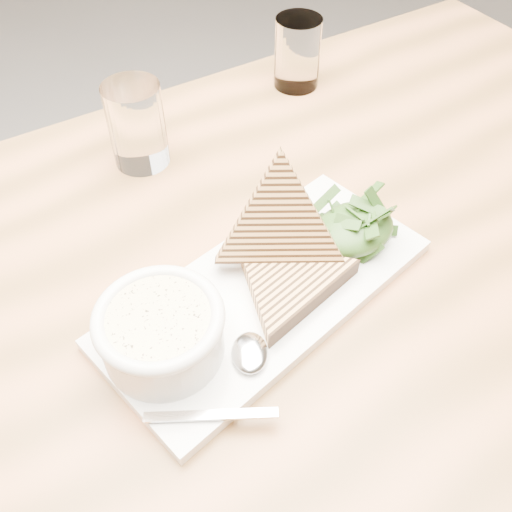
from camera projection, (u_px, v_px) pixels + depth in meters
floor at (228, 420)px, 1.32m from camera, size 6.00×6.00×0.00m
table_top at (327, 250)px, 0.73m from camera, size 1.30×0.91×0.04m
table_leg_br at (397, 162)px, 1.42m from camera, size 0.06×0.06×0.68m
platter at (266, 292)px, 0.65m from camera, size 0.41×0.23×0.02m
soup_bowl at (162, 336)px, 0.57m from camera, size 0.12×0.12×0.05m
soup at (158, 319)px, 0.55m from camera, size 0.10×0.10×0.01m
bowl_rim at (158, 317)px, 0.54m from camera, size 0.13×0.13×0.01m
sandwich_flat at (288, 281)px, 0.63m from camera, size 0.20×0.20×0.02m
sandwich_lean at (280, 225)px, 0.63m from camera, size 0.23×0.22×0.19m
salad_base at (354, 229)px, 0.67m from camera, size 0.10×0.08×0.04m
arugula_pile at (355, 224)px, 0.67m from camera, size 0.11×0.10×0.05m
spoon_bowl at (250, 353)px, 0.58m from camera, size 0.06×0.06×0.01m
spoon_handle at (211, 415)px, 0.53m from camera, size 0.11×0.08×0.00m
glass_near at (137, 125)px, 0.77m from camera, size 0.08×0.08×0.12m
glass_far at (297, 53)px, 0.91m from camera, size 0.07×0.07×0.11m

